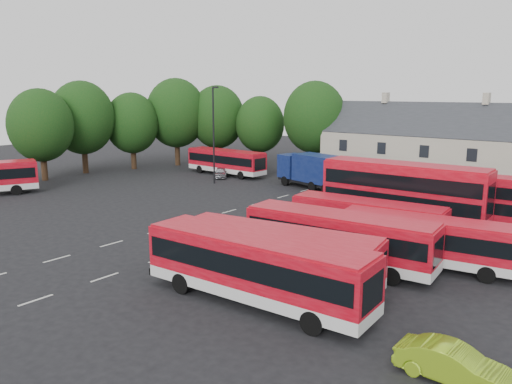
{
  "coord_description": "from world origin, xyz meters",
  "views": [
    {
      "loc": [
        28.09,
        -25.23,
        10.2
      ],
      "look_at": [
        3.33,
        5.57,
        2.2
      ],
      "focal_mm": 35.0,
      "sensor_mm": 36.0,
      "label": 1
    }
  ],
  "objects_px": {
    "bus_dd_south": "(403,192)",
    "lamppost": "(214,133)",
    "box_truck": "(313,169)",
    "lime_car": "(453,364)",
    "bus_row_a": "(256,264)",
    "silver_car": "(221,172)"
  },
  "relations": [
    {
      "from": "silver_car",
      "to": "lamppost",
      "type": "bearing_deg",
      "value": -96.57
    },
    {
      "from": "bus_dd_south",
      "to": "lamppost",
      "type": "bearing_deg",
      "value": 166.75
    },
    {
      "from": "bus_dd_south",
      "to": "lamppost",
      "type": "distance_m",
      "value": 24.63
    },
    {
      "from": "box_truck",
      "to": "silver_car",
      "type": "xyz_separation_m",
      "value": [
        -12.41,
        -0.99,
        -1.45
      ]
    },
    {
      "from": "bus_dd_south",
      "to": "silver_car",
      "type": "distance_m",
      "value": 27.46
    },
    {
      "from": "bus_dd_south",
      "to": "box_truck",
      "type": "bearing_deg",
      "value": 144.41
    },
    {
      "from": "bus_row_a",
      "to": "lime_car",
      "type": "height_order",
      "value": "bus_row_a"
    },
    {
      "from": "bus_row_a",
      "to": "silver_car",
      "type": "xyz_separation_m",
      "value": [
        -26.09,
        25.68,
        -1.42
      ]
    },
    {
      "from": "bus_dd_south",
      "to": "lime_car",
      "type": "xyz_separation_m",
      "value": [
        9.63,
        -18.35,
        -2.17
      ]
    },
    {
      "from": "lamppost",
      "to": "silver_car",
      "type": "bearing_deg",
      "value": 122.58
    },
    {
      "from": "bus_row_a",
      "to": "box_truck",
      "type": "xyz_separation_m",
      "value": [
        -13.68,
        26.67,
        0.04
      ]
    },
    {
      "from": "bus_dd_south",
      "to": "lime_car",
      "type": "bearing_deg",
      "value": -64.32
    },
    {
      "from": "silver_car",
      "to": "lime_car",
      "type": "bearing_deg",
      "value": -75.66
    },
    {
      "from": "bus_row_a",
      "to": "bus_dd_south",
      "type": "height_order",
      "value": "bus_dd_south"
    },
    {
      "from": "silver_car",
      "to": "lime_car",
      "type": "height_order",
      "value": "lime_car"
    },
    {
      "from": "box_truck",
      "to": "lime_car",
      "type": "height_order",
      "value": "box_truck"
    },
    {
      "from": "bus_row_a",
      "to": "silver_car",
      "type": "bearing_deg",
      "value": 132.28
    },
    {
      "from": "silver_car",
      "to": "lime_car",
      "type": "distance_m",
      "value": 44.49
    },
    {
      "from": "bus_dd_south",
      "to": "box_truck",
      "type": "relative_size",
      "value": 1.39
    },
    {
      "from": "box_truck",
      "to": "lime_car",
      "type": "bearing_deg",
      "value": -36.71
    },
    {
      "from": "bus_dd_south",
      "to": "silver_car",
      "type": "xyz_separation_m",
      "value": [
        -26.14,
        8.13,
        -2.22
      ]
    },
    {
      "from": "lime_car",
      "to": "lamppost",
      "type": "xyz_separation_m",
      "value": [
        -33.62,
        23.12,
        5.05
      ]
    }
  ]
}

